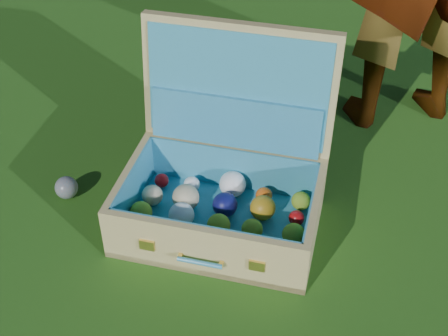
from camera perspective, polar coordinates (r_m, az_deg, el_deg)
ground at (r=2.03m, az=4.39°, el=-5.22°), size 60.00×60.00×0.00m
stray_ball at (r=2.17m, az=-14.21°, el=-1.74°), size 0.08×0.08×0.08m
suitcase at (r=1.96m, az=0.09°, el=-0.47°), size 0.65×0.54×0.59m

